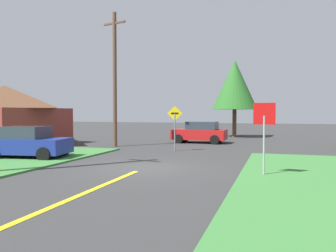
# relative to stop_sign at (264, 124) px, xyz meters

# --- Properties ---
(ground_plane) EXTENTS (120.00, 120.00, 0.00)m
(ground_plane) POSITION_rel_stop_sign_xyz_m (-4.85, 0.61, -1.90)
(ground_plane) COLOR #313131
(lane_stripe_center) EXTENTS (0.20, 14.00, 0.01)m
(lane_stripe_center) POSITION_rel_stop_sign_xyz_m (-4.85, -7.39, -1.90)
(lane_stripe_center) COLOR yellow
(lane_stripe_center) RESTS_ON ground
(stop_sign) EXTENTS (0.78, 0.16, 2.68)m
(stop_sign) POSITION_rel_stop_sign_xyz_m (0.00, 0.00, 0.00)
(stop_sign) COLOR #9EA0A8
(stop_sign) RESTS_ON ground
(parked_car_near_building) EXTENTS (4.10, 2.59, 1.62)m
(parked_car_near_building) POSITION_rel_stop_sign_xyz_m (-11.60, 1.64, -1.10)
(parked_car_near_building) COLOR navy
(parked_car_near_building) RESTS_ON ground
(car_approaching_junction) EXTENTS (4.09, 2.15, 1.62)m
(car_approaching_junction) POSITION_rel_stop_sign_xyz_m (-5.13, 12.91, -1.10)
(car_approaching_junction) COLOR red
(car_approaching_junction) RESTS_ON ground
(utility_pole_mid) EXTENTS (1.77, 0.57, 9.04)m
(utility_pole_mid) POSITION_rel_stop_sign_xyz_m (-10.05, 8.45, 2.76)
(utility_pole_mid) COLOR brown
(utility_pole_mid) RESTS_ON ground
(direction_sign) EXTENTS (0.90, 0.18, 2.72)m
(direction_sign) POSITION_rel_stop_sign_xyz_m (-5.40, 6.98, -0.21)
(direction_sign) COLOR slate
(direction_sign) RESTS_ON ground
(pine_tree_center) EXTENTS (4.18, 4.18, 7.20)m
(pine_tree_center) POSITION_rel_stop_sign_xyz_m (-3.34, 19.99, 2.98)
(pine_tree_center) COLOR brown
(pine_tree_center) RESTS_ON ground
(barn) EXTENTS (7.26, 7.15, 4.22)m
(barn) POSITION_rel_stop_sign_xyz_m (-17.98, 7.11, 0.21)
(barn) COLOR maroon
(barn) RESTS_ON ground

